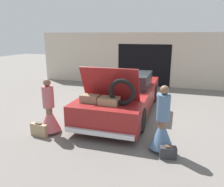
% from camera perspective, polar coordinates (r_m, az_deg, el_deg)
% --- Properties ---
extents(ground_plane, '(40.00, 40.00, 0.00)m').
position_cam_1_polar(ground_plane, '(7.89, 2.91, -4.72)').
color(ground_plane, slate).
extents(garage_wall_back, '(12.00, 0.14, 2.80)m').
position_cam_1_polar(garage_wall_back, '(11.87, 8.38, 8.73)').
color(garage_wall_back, beige).
rests_on(garage_wall_back, ground_plane).
extents(car, '(1.98, 5.02, 1.83)m').
position_cam_1_polar(car, '(7.71, 2.99, -0.35)').
color(car, maroon).
rests_on(car, ground_plane).
extents(person_left, '(0.59, 0.59, 1.54)m').
position_cam_1_polar(person_left, '(6.32, -16.04, -5.17)').
color(person_left, brown).
rests_on(person_left, ground_plane).
extents(person_right, '(0.58, 0.58, 1.58)m').
position_cam_1_polar(person_right, '(5.29, 12.95, -8.77)').
color(person_right, brown).
rests_on(person_right, ground_plane).
extents(suitcase_beside_left_person, '(0.52, 0.19, 0.38)m').
position_cam_1_polar(suitcase_beside_left_person, '(6.32, -18.53, -9.00)').
color(suitcase_beside_left_person, '#9E8460').
rests_on(suitcase_beside_left_person, ground_plane).
extents(suitcase_beside_right_person, '(0.40, 0.25, 0.30)m').
position_cam_1_polar(suitcase_beside_right_person, '(5.19, 14.40, -14.66)').
color(suitcase_beside_right_person, '#2D2D33').
rests_on(suitcase_beside_right_person, ground_plane).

